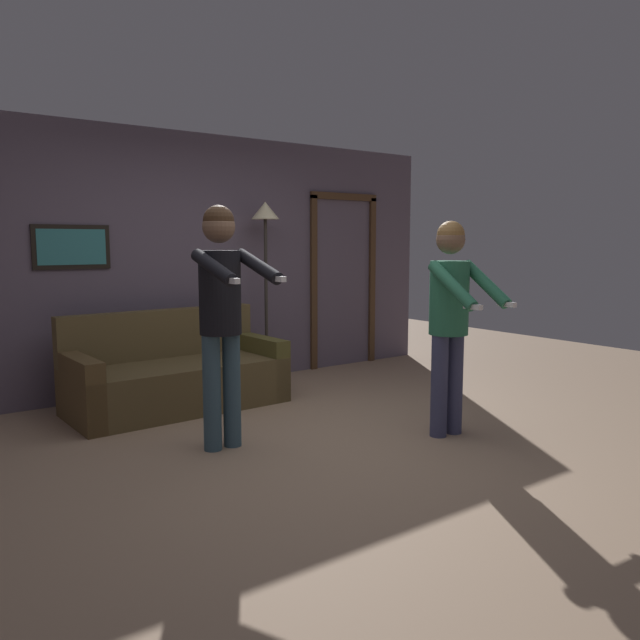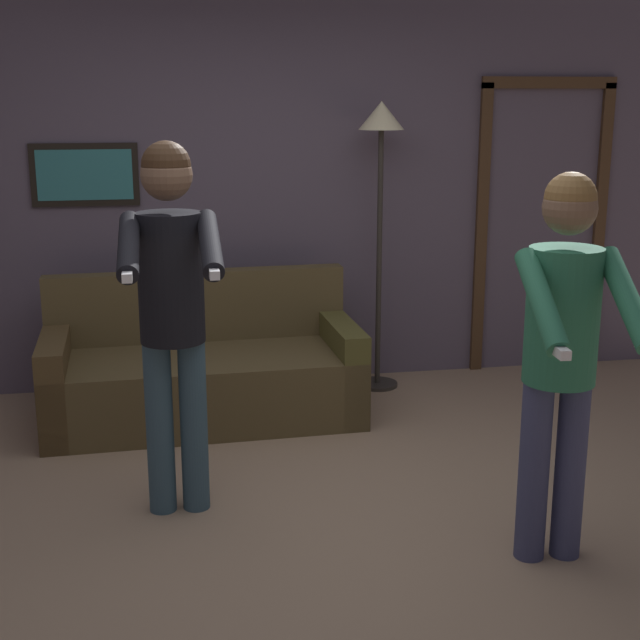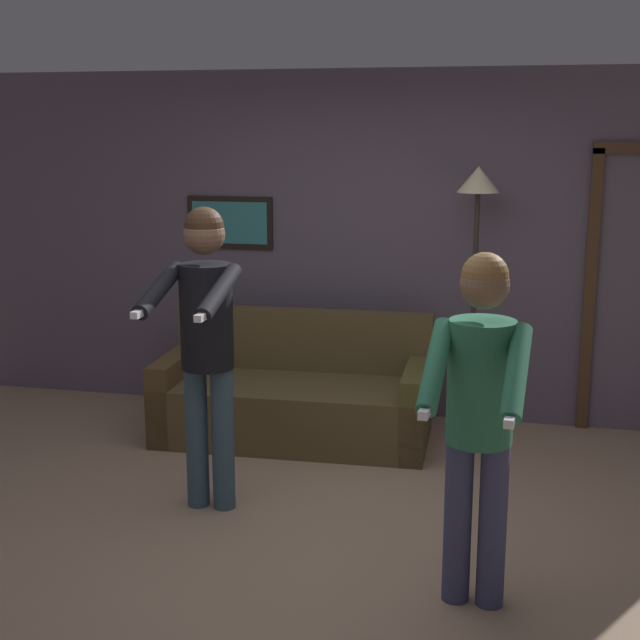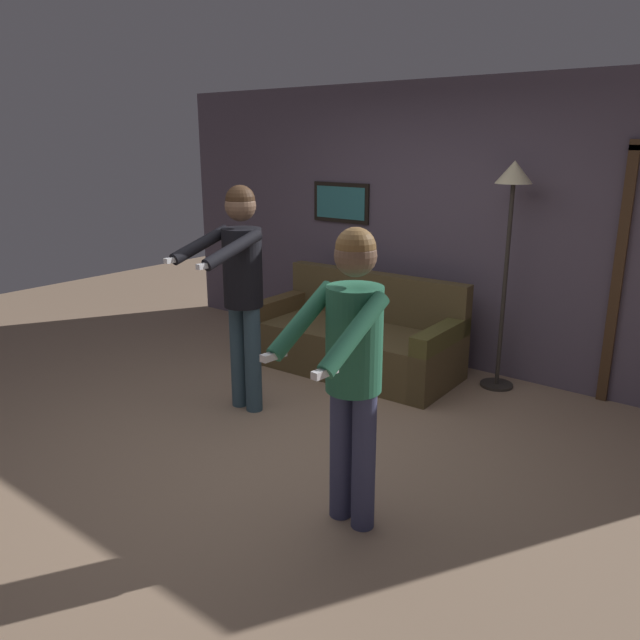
# 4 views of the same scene
# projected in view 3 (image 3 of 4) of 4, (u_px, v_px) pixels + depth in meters

# --- Properties ---
(ground_plane) EXTENTS (12.00, 12.00, 0.00)m
(ground_plane) POSITION_uv_depth(u_px,v_px,m) (292.00, 537.00, 4.85)
(ground_plane) COLOR #A18368
(back_wall_assembly) EXTENTS (6.40, 0.10, 2.60)m
(back_wall_assembly) POSITION_uv_depth(u_px,v_px,m) (369.00, 246.00, 6.72)
(back_wall_assembly) COLOR #5D5162
(back_wall_assembly) RESTS_ON ground_plane
(couch) EXTENTS (1.93, 0.91, 0.87)m
(couch) POSITION_uv_depth(u_px,v_px,m) (295.00, 399.00, 6.36)
(couch) COLOR brown
(couch) RESTS_ON ground_plane
(torchiere_lamp) EXTENTS (0.30, 0.30, 1.92)m
(torchiere_lamp) POSITION_uv_depth(u_px,v_px,m) (477.00, 219.00, 6.21)
(torchiere_lamp) COLOR #332D28
(torchiere_lamp) RESTS_ON ground_plane
(person_standing_left) EXTENTS (0.43, 0.73, 1.76)m
(person_standing_left) POSITION_uv_depth(u_px,v_px,m) (205.00, 329.00, 5.00)
(person_standing_left) COLOR #375261
(person_standing_left) RESTS_ON ground_plane
(person_standing_right) EXTENTS (0.46, 0.65, 1.66)m
(person_standing_right) POSITION_uv_depth(u_px,v_px,m) (479.00, 400.00, 3.97)
(person_standing_right) COLOR #3B3F62
(person_standing_right) RESTS_ON ground_plane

